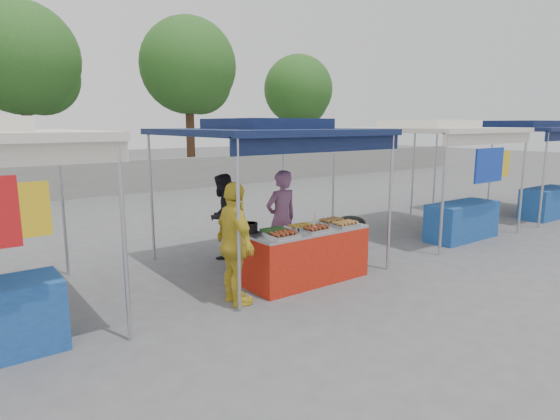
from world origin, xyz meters
TOP-DOWN VIEW (x-y plane):
  - ground_plane at (0.00, 0.00)m, footprint 80.00×80.00m
  - back_wall at (0.00, 11.00)m, footprint 40.00×0.25m
  - main_canopy at (0.00, 0.97)m, footprint 3.20×3.20m
  - neighbor_stall_right at (4.50, 0.57)m, footprint 3.20×3.20m
  - neighbor_stall_far at (8.50, 0.57)m, footprint 3.20×3.20m
  - tree_1 at (-1.64, 13.09)m, footprint 3.86×3.86m
  - tree_2 at (4.53, 12.95)m, footprint 4.00×4.00m
  - tree_3 at (10.59, 13.15)m, footprint 3.48×3.42m
  - vendor_table at (0.00, -0.10)m, footprint 2.00×0.80m
  - food_tray_fl at (-0.63, -0.33)m, footprint 0.42×0.30m
  - food_tray_fm at (0.01, -0.32)m, footprint 0.42×0.30m
  - food_tray_fr at (0.61, -0.34)m, footprint 0.42×0.30m
  - food_tray_bl at (-0.60, -0.05)m, footprint 0.42×0.30m
  - food_tray_bm at (-0.05, -0.00)m, footprint 0.42×0.30m
  - food_tray_br at (0.59, -0.03)m, footprint 0.42×0.30m
  - cooking_pot at (-0.86, 0.23)m, footprint 0.26×0.26m
  - skewer_cup at (-0.05, -0.34)m, footprint 0.07×0.07m
  - wok_burner at (1.26, 0.17)m, footprint 0.52×0.52m
  - crate_left at (-0.28, 0.45)m, footprint 0.46×0.32m
  - crate_right at (0.40, 0.55)m, footprint 0.47×0.33m
  - crate_stacked at (0.40, 0.55)m, footprint 0.46×0.32m
  - vendor_woman at (0.13, 0.73)m, footprint 0.62×0.41m
  - helper_man at (-0.39, 1.86)m, footprint 0.97×0.93m
  - customer_person at (-1.42, -0.28)m, footprint 0.52×1.05m

SIDE VIEW (x-z plane):
  - ground_plane at x=0.00m, z-range 0.00..0.00m
  - crate_left at x=-0.28m, z-range 0.00..0.28m
  - crate_right at x=0.40m, z-range 0.00..0.28m
  - crate_stacked at x=0.40m, z-range 0.28..0.56m
  - vendor_table at x=0.00m, z-range 0.00..0.85m
  - wok_burner at x=1.26m, z-range 0.08..0.95m
  - back_wall at x=0.00m, z-range 0.00..1.20m
  - helper_man at x=-0.39m, z-range 0.00..1.58m
  - vendor_woman at x=0.13m, z-range 0.00..1.71m
  - customer_person at x=-1.42m, z-range 0.00..1.72m
  - food_tray_fl at x=-0.63m, z-range 0.85..0.92m
  - food_tray_fm at x=0.01m, z-range 0.85..0.92m
  - food_tray_fr at x=0.61m, z-range 0.85..0.92m
  - food_tray_bl at x=-0.60m, z-range 0.85..0.92m
  - food_tray_bm at x=-0.05m, z-range 0.85..0.92m
  - food_tray_br at x=0.59m, z-range 0.85..0.92m
  - skewer_cup at x=-0.05m, z-range 0.85..0.94m
  - cooking_pot at x=-0.86m, z-range 0.85..1.00m
  - neighbor_stall_right at x=4.50m, z-range 0.32..2.89m
  - neighbor_stall_far at x=8.50m, z-range 0.32..2.89m
  - main_canopy at x=0.00m, z-range 1.08..3.65m
  - tree_3 at x=10.59m, z-range 1.08..6.95m
  - tree_1 at x=-1.64m, z-range 1.22..7.85m
  - tree_2 at x=4.53m, z-range 1.27..8.13m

